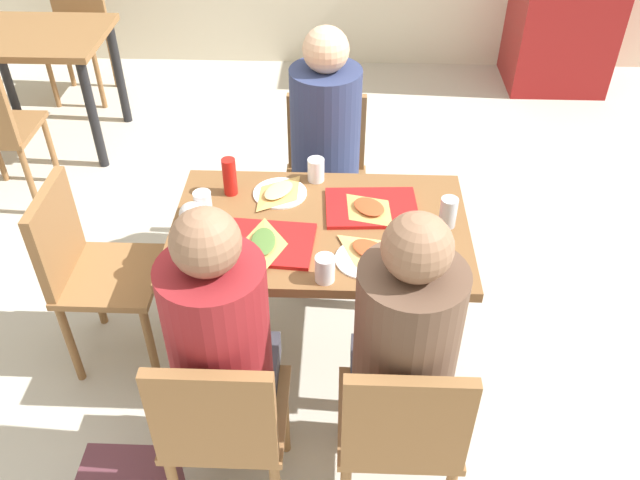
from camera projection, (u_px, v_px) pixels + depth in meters
The scene contains 25 objects.
ground_plane at pixel (320, 356), 3.04m from camera, with size 10.00×10.00×0.02m, color beige.
main_table at pixel (320, 246), 2.63m from camera, with size 1.14×0.73×0.75m.
chair_near_left at pixel (222, 423), 2.14m from camera, with size 0.40×0.40×0.87m.
chair_near_right at pixel (401, 429), 2.13m from camera, with size 0.40×0.40×0.87m.
chair_far_side at pixel (326, 170), 3.29m from camera, with size 0.40×0.40×0.87m.
chair_left_end at pixel (88, 265), 2.74m from camera, with size 0.40×0.40×0.87m.
person_in_red at pixel (222, 338), 2.10m from camera, with size 0.32×0.42×1.28m.
person_in_brown_jacket at pixel (404, 343), 2.08m from camera, with size 0.32×0.42×1.28m.
person_far_side at pixel (325, 141), 3.03m from camera, with size 0.32×0.42×1.28m.
tray_red_near at pixel (265, 243), 2.47m from camera, with size 0.36×0.26×0.02m, color red.
tray_red_far at pixel (372, 208), 2.64m from camera, with size 0.36×0.26×0.02m, color red.
paper_plate_center at pixel (280, 193), 2.72m from camera, with size 0.22×0.22×0.01m, color white.
paper_plate_near_edge at pixel (365, 259), 2.40m from camera, with size 0.22×0.22×0.01m, color white.
pizza_slice_a at pixel (263, 243), 2.44m from camera, with size 0.15×0.24×0.02m.
pizza_slice_b at pixel (369, 208), 2.61m from camera, with size 0.24×0.24×0.02m.
pizza_slice_c at pixel (279, 191), 2.71m from camera, with size 0.22×0.25×0.02m.
pizza_slice_d at pixel (372, 252), 2.42m from camera, with size 0.27×0.25×0.02m.
plastic_cup_a at pixel (316, 170), 2.78m from camera, with size 0.07×0.07×0.10m, color white.
plastic_cup_b at pixel (325, 269), 2.29m from camera, with size 0.07×0.07×0.10m, color white.
plastic_cup_c at pixel (203, 203), 2.59m from camera, with size 0.07×0.07×0.10m, color white.
soda_can at pixel (448, 212), 2.53m from camera, with size 0.07×0.07×0.12m, color #B7BCC6.
condiment_bottle at pixel (230, 177), 2.68m from camera, with size 0.06×0.06×0.16m, color red.
foil_bundle at pixel (192, 214), 2.54m from camera, with size 0.10×0.10×0.10m, color silver.
background_table at pixel (35, 53), 4.12m from camera, with size 0.90×0.70×0.75m.
background_chair_far at pixel (77, 25), 4.76m from camera, with size 0.40×0.40×0.87m.
Camera 1 is at (0.08, -2.03, 2.32)m, focal length 37.47 mm.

